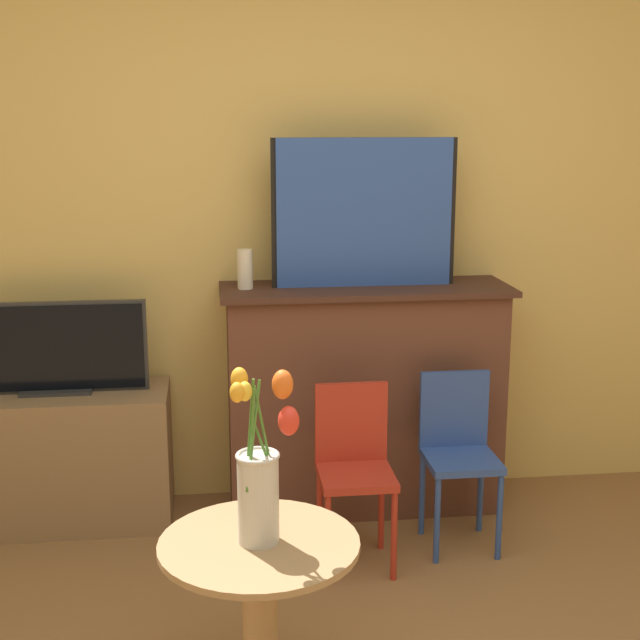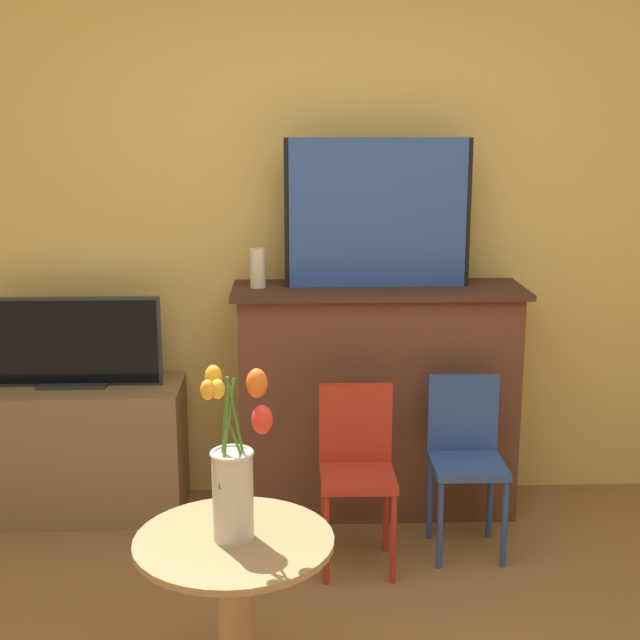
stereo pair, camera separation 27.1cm
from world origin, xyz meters
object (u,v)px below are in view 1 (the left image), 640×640
painting (364,213)px  tv_monitor (54,349)px  chair_red (354,461)px  chair_blue (458,446)px  vase_tulips (260,477)px

painting → tv_monitor: size_ratio=1.03×
chair_red → chair_blue: size_ratio=1.00×
painting → vase_tulips: bearing=-110.4°
chair_red → vase_tulips: vase_tulips is taller
chair_red → vase_tulips: 1.06m
chair_red → tv_monitor: bearing=157.4°
chair_blue → vase_tulips: bearing=-130.0°
painting → chair_blue: size_ratio=1.12×
tv_monitor → vase_tulips: vase_tulips is taller
chair_blue → painting: bearing=128.4°
tv_monitor → painting: bearing=1.1°
chair_blue → vase_tulips: size_ratio=1.40×
tv_monitor → chair_red: 1.33m
tv_monitor → chair_blue: bearing=-13.3°
chair_blue → vase_tulips: (-0.85, -1.02, 0.34)m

